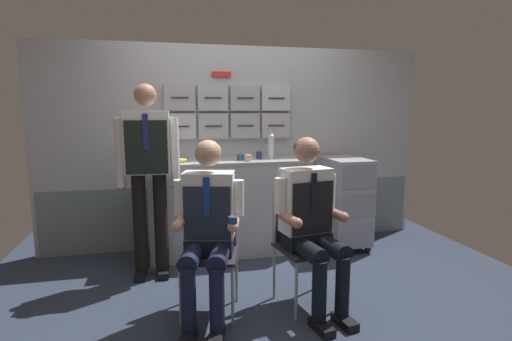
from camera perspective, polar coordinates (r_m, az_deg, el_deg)
The scene contains 16 objects.
ground at distance 3.35m, azimuth 2.12°, elevation -17.96°, with size 4.80×4.80×0.04m, color #2B3546.
galley_bulkhead at distance 4.35m, azimuth -2.66°, elevation 3.17°, with size 4.20×0.14×2.15m.
galley_counter at distance 4.14m, azimuth -4.09°, elevation -5.16°, with size 1.61×0.53×0.98m.
service_trolley at distance 4.41m, azimuth 12.54°, elevation -4.09°, with size 0.40×0.65×0.97m.
folding_chair_left at distance 3.01m, azimuth -6.46°, elevation -9.80°, with size 0.49×0.49×0.86m.
crew_member_left at distance 2.81m, azimuth -6.96°, elevation -7.41°, with size 0.52×0.67×1.28m.
folding_chair_right at distance 3.13m, azimuth 6.35°, elevation -9.07°, with size 0.46×0.46×0.86m.
crew_member_right at distance 2.95m, azimuth 7.94°, elevation -6.50°, with size 0.51×0.66×1.29m.
crew_member_standing at distance 3.56m, azimuth -15.25°, elevation 0.93°, with size 0.54×0.27×1.70m.
water_bottle_short at distance 3.97m, azimuth -13.24°, elevation 2.77°, with size 0.08×0.08×0.23m.
water_bottle_blue_cap at distance 3.85m, azimuth -13.09°, elevation 2.89°, with size 0.08×0.08×0.27m.
water_bottle_clear at distance 4.13m, azimuth 2.20°, elevation 3.57°, with size 0.06×0.06×0.28m.
coffee_cup_spare at distance 4.01m, azimuth -2.22°, elevation 1.97°, with size 0.08×0.08×0.06m.
coffee_cup_white at distance 4.14m, azimuth 0.42°, elevation 2.26°, with size 0.06×0.06×0.07m.
paper_cup_blue at distance 3.94m, azimuth -1.11°, elevation 1.85°, with size 0.07×0.07×0.06m.
snack_banana at distance 3.90m, azimuth -10.89°, elevation 1.42°, with size 0.17×0.10×0.04m.
Camera 1 is at (-0.79, -2.88, 1.49)m, focal length 27.83 mm.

